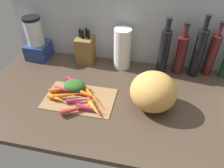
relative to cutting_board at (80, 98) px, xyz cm
name	(u,v)px	position (x,y,z in cm)	size (l,w,h in cm)	color
ground_plane	(132,100)	(27.50, 6.53, -1.90)	(170.00, 80.00, 3.00)	#47382B
wall_back	(144,18)	(27.50, 45.03, 29.60)	(170.00, 3.00, 60.00)	#ADB7C1
cutting_board	(80,98)	(0.00, 0.00, 0.00)	(37.47, 23.23, 0.80)	#997047
carrot_0	(94,107)	(10.08, -6.24, 1.76)	(2.72, 2.72, 14.30)	red
carrot_1	(57,98)	(-10.88, -4.66, 1.94)	(3.07, 3.07, 10.46)	orange
carrot_2	(82,87)	(-0.54, 7.04, 2.06)	(3.32, 3.32, 15.11)	orange
carrot_3	(95,99)	(8.80, -0.35, 1.46)	(2.11, 2.11, 17.84)	orange
carrot_4	(68,95)	(-6.32, -0.91, 1.94)	(3.08, 3.08, 15.80)	orange
carrot_5	(95,109)	(10.80, -8.00, 1.93)	(3.06, 3.06, 10.46)	orange
carrot_6	(90,95)	(5.47, 1.56, 1.74)	(2.68, 2.68, 11.47)	orange
carrot_7	(61,89)	(-11.75, 2.80, 1.99)	(3.17, 3.17, 12.42)	orange
carrot_8	(90,109)	(8.56, -8.20, 2.00)	(3.20, 3.20, 14.27)	#B2264C
carrot_9	(77,109)	(2.05, -9.68, 1.96)	(3.12, 3.12, 16.49)	red
carrot_10	(81,100)	(2.06, -2.74, 1.63)	(2.47, 2.47, 15.79)	#B2264C
carrot_11	(78,83)	(-4.10, 10.21, 1.76)	(2.73, 2.73, 16.80)	#B2264C
carrot_12	(67,90)	(-7.98, 2.82, 1.81)	(2.83, 2.83, 14.69)	#B2264C
carrot_greens_pile	(74,85)	(-5.04, 6.40, 2.99)	(12.24, 9.42, 5.18)	#2D6023
winter_squash	(153,92)	(38.22, 2.29, 9.67)	(23.16, 21.98, 20.14)	gold
knife_block	(86,49)	(-7.94, 37.99, 8.45)	(10.72, 13.21, 22.58)	brown
blender_appliance	(36,41)	(-41.18, 35.42, 11.93)	(14.46, 14.46, 28.58)	navy
paper_towel_roll	(122,49)	(16.67, 36.03, 12.53)	(10.53, 10.53, 25.86)	white
bottle_0	(164,52)	(41.71, 33.59, 14.81)	(6.12, 6.12, 35.64)	black
bottle_1	(181,53)	(51.70, 37.16, 12.83)	(6.77, 6.77, 32.41)	#471919
bottle_2	(198,52)	(61.18, 36.19, 15.36)	(6.04, 6.04, 37.84)	black
bottle_3	(212,54)	(69.49, 38.98, 13.49)	(5.67, 5.67, 33.76)	#471919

